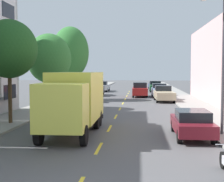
% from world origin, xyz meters
% --- Properties ---
extents(ground_plane, '(160.00, 160.00, 0.00)m').
position_xyz_m(ground_plane, '(0.00, 30.00, 0.00)').
color(ground_plane, '#4C4C4F').
extents(sidewalk_left, '(3.20, 120.00, 0.14)m').
position_xyz_m(sidewalk_left, '(-7.10, 28.00, 0.07)').
color(sidewalk_left, gray).
rests_on(sidewalk_left, ground_plane).
extents(sidewalk_right, '(3.20, 120.00, 0.14)m').
position_xyz_m(sidewalk_right, '(7.10, 28.00, 0.07)').
color(sidewalk_right, gray).
rests_on(sidewalk_right, ground_plane).
extents(lane_centerline_dashes, '(0.14, 47.20, 0.01)m').
position_xyz_m(lane_centerline_dashes, '(0.00, 24.50, 0.00)').
color(lane_centerline_dashes, yellow).
rests_on(lane_centerline_dashes, ground_plane).
extents(street_tree_second, '(3.52, 3.52, 6.52)m').
position_xyz_m(street_tree_second, '(-6.40, 12.71, 4.80)').
color(street_tree_second, '#47331E').
rests_on(street_tree_second, sidewalk_left).
extents(street_tree_third, '(3.98, 3.98, 6.65)m').
position_xyz_m(street_tree_third, '(-6.40, 21.66, 4.55)').
color(street_tree_third, '#47331E').
rests_on(street_tree_third, sidewalk_left).
extents(street_tree_farthest, '(4.36, 4.36, 8.49)m').
position_xyz_m(street_tree_farthest, '(-6.40, 30.61, 5.60)').
color(street_tree_farthest, '#47331E').
rests_on(street_tree_farthest, sidewalk_left).
extents(street_lamp, '(1.35, 0.28, 7.24)m').
position_xyz_m(street_lamp, '(5.96, 10.13, 4.31)').
color(street_lamp, '#38383D').
rests_on(street_lamp, sidewalk_right).
extents(delivery_box_truck, '(2.42, 7.60, 3.35)m').
position_xyz_m(delivery_box_truck, '(-1.80, 10.49, 1.90)').
color(delivery_box_truck, '#D8D84C').
rests_on(delivery_box_truck, ground_plane).
extents(parked_pickup_silver, '(2.08, 5.33, 1.73)m').
position_xyz_m(parked_pickup_silver, '(-4.47, 46.57, 0.83)').
color(parked_pickup_silver, '#B2B5BA').
rests_on(parked_pickup_silver, ground_plane).
extents(parked_suv_black, '(1.98, 4.81, 1.93)m').
position_xyz_m(parked_suv_black, '(-4.38, 28.31, 0.99)').
color(parked_suv_black, black).
rests_on(parked_suv_black, ground_plane).
extents(parked_pickup_forest, '(2.04, 5.32, 1.73)m').
position_xyz_m(parked_pickup_forest, '(4.37, 46.94, 0.83)').
color(parked_pickup_forest, '#194C28').
rests_on(parked_pickup_forest, ground_plane).
extents(parked_sedan_burgundy, '(1.83, 4.51, 1.43)m').
position_xyz_m(parked_sedan_burgundy, '(4.49, 9.76, 0.75)').
color(parked_sedan_burgundy, maroon).
rests_on(parked_sedan_burgundy, ground_plane).
extents(parked_suv_charcoal, '(1.98, 4.81, 1.93)m').
position_xyz_m(parked_suv_charcoal, '(-4.39, 37.65, 0.99)').
color(parked_suv_charcoal, '#333338').
rests_on(parked_suv_charcoal, ground_plane).
extents(parked_wagon_navy, '(1.89, 4.73, 1.50)m').
position_xyz_m(parked_wagon_navy, '(4.35, 54.48, 0.80)').
color(parked_wagon_navy, navy).
rests_on(parked_wagon_navy, ground_plane).
extents(parked_pickup_sky, '(2.10, 5.34, 1.73)m').
position_xyz_m(parked_pickup_sky, '(4.40, 35.80, 0.83)').
color(parked_pickup_sky, '#7A9EC6').
rests_on(parked_pickup_sky, ground_plane).
extents(parked_pickup_champagne, '(2.15, 5.36, 1.73)m').
position_xyz_m(parked_pickup_champagne, '(4.49, 29.74, 0.83)').
color(parked_pickup_champagne, tan).
rests_on(parked_pickup_champagne, ground_plane).
extents(parked_hatchback_white, '(1.82, 4.04, 1.50)m').
position_xyz_m(parked_hatchback_white, '(-4.30, 18.36, 0.76)').
color(parked_hatchback_white, silver).
rests_on(parked_hatchback_white, ground_plane).
extents(moving_red_sedan, '(1.95, 4.80, 1.93)m').
position_xyz_m(moving_red_sedan, '(1.80, 35.85, 0.99)').
color(moving_red_sedan, '#AD1E1E').
rests_on(moving_red_sedan, ground_plane).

